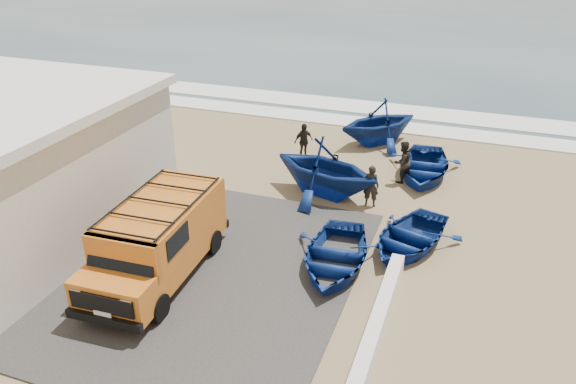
% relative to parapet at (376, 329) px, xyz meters
% --- Properties ---
extents(ground, '(160.00, 160.00, 0.00)m').
position_rel_parapet_xyz_m(ground, '(-5.00, 3.00, -0.28)').
color(ground, '#917954').
extents(slab, '(12.00, 10.00, 0.05)m').
position_rel_parapet_xyz_m(slab, '(-7.00, 1.00, -0.25)').
color(slab, '#3E3B39').
rests_on(slab, ground).
extents(ocean, '(180.00, 88.00, 0.01)m').
position_rel_parapet_xyz_m(ocean, '(-5.00, 59.00, -0.27)').
color(ocean, '#385166').
rests_on(ocean, ground).
extents(surf_line, '(180.00, 1.60, 0.06)m').
position_rel_parapet_xyz_m(surf_line, '(-5.00, 15.00, -0.25)').
color(surf_line, white).
rests_on(surf_line, ground).
extents(surf_wash, '(180.00, 2.20, 0.04)m').
position_rel_parapet_xyz_m(surf_wash, '(-5.00, 17.50, -0.26)').
color(surf_wash, white).
rests_on(surf_wash, ground).
extents(parapet, '(0.35, 6.00, 0.55)m').
position_rel_parapet_xyz_m(parapet, '(0.00, 0.00, 0.00)').
color(parapet, silver).
rests_on(parapet, ground).
extents(van, '(2.27, 5.25, 2.22)m').
position_rel_parapet_xyz_m(van, '(-6.21, 0.58, 0.92)').
color(van, orange).
rests_on(van, ground).
extents(boat_near_left, '(3.01, 3.99, 0.78)m').
position_rel_parapet_xyz_m(boat_near_left, '(-1.74, 2.57, 0.12)').
color(boat_near_left, navy).
rests_on(boat_near_left, ground).
extents(boat_near_right, '(3.48, 4.15, 0.74)m').
position_rel_parapet_xyz_m(boat_near_right, '(0.09, 4.37, 0.09)').
color(boat_near_right, navy).
rests_on(boat_near_right, ground).
extents(boat_mid_left, '(4.87, 4.49, 2.14)m').
position_rel_parapet_xyz_m(boat_mid_left, '(-3.34, 6.98, 0.80)').
color(boat_mid_left, navy).
rests_on(boat_mid_left, ground).
extents(boat_mid_right, '(3.08, 4.16, 0.83)m').
position_rel_parapet_xyz_m(boat_mid_right, '(-0.22, 9.79, 0.14)').
color(boat_mid_right, navy).
rests_on(boat_mid_right, ground).
extents(boat_far_left, '(4.98, 5.02, 2.00)m').
position_rel_parapet_xyz_m(boat_far_left, '(-2.58, 12.66, 0.73)').
color(boat_far_left, navy).
rests_on(boat_far_left, ground).
extents(fisherman_front, '(0.56, 0.37, 1.52)m').
position_rel_parapet_xyz_m(fisherman_front, '(-1.61, 6.68, 0.48)').
color(fisherman_front, black).
rests_on(fisherman_front, ground).
extents(fisherman_middle, '(0.98, 1.00, 1.63)m').
position_rel_parapet_xyz_m(fisherman_middle, '(-0.92, 8.98, 0.54)').
color(fisherman_middle, black).
rests_on(fisherman_middle, ground).
extents(fisherman_back, '(0.83, 0.91, 1.50)m').
position_rel_parapet_xyz_m(fisherman_back, '(-5.13, 9.94, 0.47)').
color(fisherman_back, black).
rests_on(fisherman_back, ground).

